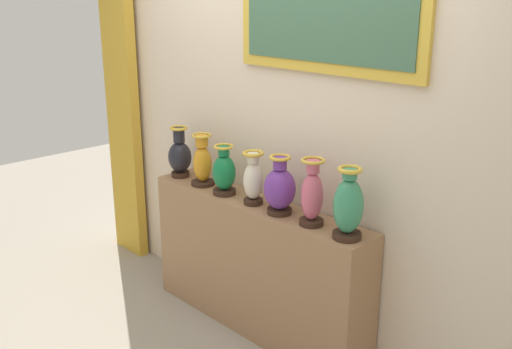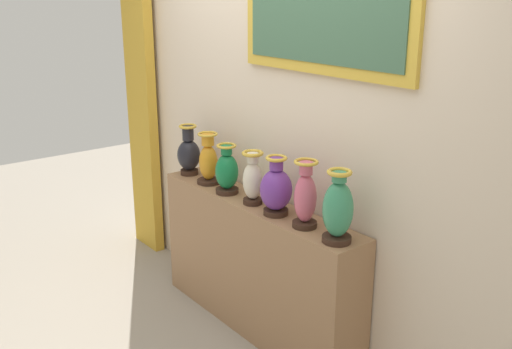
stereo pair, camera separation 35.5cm
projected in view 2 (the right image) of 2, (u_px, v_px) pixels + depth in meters
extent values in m
plane|color=gray|center=(256.00, 327.00, 3.88)|extent=(9.79, 9.79, 0.00)
cube|color=#99704C|center=(256.00, 266.00, 3.74)|extent=(1.68, 0.29, 0.88)
cube|color=beige|center=(282.00, 110.00, 3.56)|extent=(3.79, 0.10, 2.86)
cube|color=gold|center=(142.00, 108.00, 4.77)|extent=(0.36, 0.08, 2.42)
cylinder|color=#382319|center=(189.00, 172.00, 4.14)|extent=(0.12, 0.12, 0.03)
ellipsoid|color=black|center=(189.00, 155.00, 4.10)|extent=(0.16, 0.16, 0.21)
cylinder|color=black|center=(188.00, 133.00, 4.06)|extent=(0.08, 0.08, 0.10)
torus|color=gold|center=(188.00, 126.00, 4.04)|extent=(0.12, 0.12, 0.02)
cylinder|color=#382319|center=(209.00, 181.00, 3.96)|extent=(0.16, 0.16, 0.03)
ellipsoid|color=orange|center=(208.00, 162.00, 3.92)|extent=(0.12, 0.12, 0.24)
cylinder|color=orange|center=(208.00, 140.00, 3.87)|extent=(0.08, 0.08, 0.08)
torus|color=gold|center=(208.00, 134.00, 3.86)|extent=(0.13, 0.13, 0.02)
cylinder|color=#382319|center=(227.00, 191.00, 3.77)|extent=(0.15, 0.15, 0.03)
ellipsoid|color=#14723D|center=(227.00, 172.00, 3.73)|extent=(0.15, 0.15, 0.23)
cylinder|color=#14723D|center=(226.00, 150.00, 3.68)|extent=(0.07, 0.07, 0.06)
torus|color=gold|center=(226.00, 146.00, 3.67)|extent=(0.13, 0.13, 0.02)
cylinder|color=#382319|center=(253.00, 201.00, 3.58)|extent=(0.12, 0.12, 0.03)
ellipsoid|color=beige|center=(253.00, 181.00, 3.54)|extent=(0.12, 0.12, 0.23)
cylinder|color=beige|center=(253.00, 158.00, 3.49)|extent=(0.07, 0.07, 0.06)
torus|color=gold|center=(253.00, 153.00, 3.49)|extent=(0.13, 0.13, 0.02)
cylinder|color=#382319|center=(276.00, 212.00, 3.41)|extent=(0.15, 0.15, 0.03)
ellipsoid|color=#6B3393|center=(276.00, 190.00, 3.37)|extent=(0.19, 0.19, 0.24)
cylinder|color=#6B3393|center=(276.00, 164.00, 3.32)|extent=(0.08, 0.08, 0.07)
torus|color=gold|center=(276.00, 158.00, 3.31)|extent=(0.12, 0.12, 0.02)
cylinder|color=#382319|center=(305.00, 224.00, 3.23)|extent=(0.14, 0.14, 0.03)
ellipsoid|color=#CC5972|center=(305.00, 198.00, 3.19)|extent=(0.12, 0.12, 0.27)
cylinder|color=#CC5972|center=(306.00, 168.00, 3.13)|extent=(0.07, 0.07, 0.07)
torus|color=gold|center=(306.00, 162.00, 3.12)|extent=(0.13, 0.13, 0.02)
cylinder|color=#382319|center=(337.00, 239.00, 3.04)|extent=(0.15, 0.15, 0.03)
ellipsoid|color=#388C60|center=(338.00, 209.00, 2.99)|extent=(0.16, 0.16, 0.30)
cylinder|color=#388C60|center=(339.00, 177.00, 2.94)|extent=(0.08, 0.08, 0.05)
torus|color=gold|center=(340.00, 172.00, 2.93)|extent=(0.13, 0.13, 0.02)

